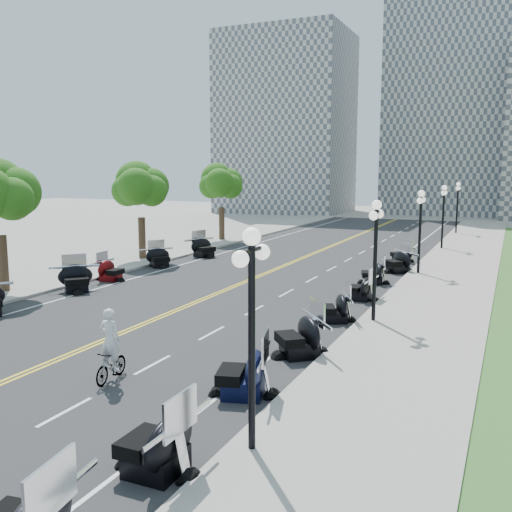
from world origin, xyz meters
The scene contains 47 objects.
ground centered at (0.00, 0.00, 0.00)m, with size 160.00×160.00×0.00m, color gray.
road centered at (0.00, 10.00, 0.00)m, with size 16.00×90.00×0.01m, color #333335.
centerline_yellow_a centered at (-0.12, 10.00, 0.01)m, with size 0.12×90.00×0.00m, color yellow.
centerline_yellow_b centered at (0.12, 10.00, 0.01)m, with size 0.12×90.00×0.00m, color yellow.
edge_line_north centered at (6.40, 10.00, 0.01)m, with size 0.12×90.00×0.00m, color white.
edge_line_south centered at (-6.40, 10.00, 0.01)m, with size 0.12×90.00×0.00m, color white.
lane_dash_4 centered at (3.20, -8.00, 0.01)m, with size 0.12×2.00×0.00m, color white.
lane_dash_5 centered at (3.20, -4.00, 0.01)m, with size 0.12×2.00×0.00m, color white.
lane_dash_6 centered at (3.20, 0.00, 0.01)m, with size 0.12×2.00×0.00m, color white.
lane_dash_7 centered at (3.20, 4.00, 0.01)m, with size 0.12×2.00×0.00m, color white.
lane_dash_8 centered at (3.20, 8.00, 0.01)m, with size 0.12×2.00×0.00m, color white.
lane_dash_9 centered at (3.20, 12.00, 0.01)m, with size 0.12×2.00×0.00m, color white.
lane_dash_10 centered at (3.20, 16.00, 0.01)m, with size 0.12×2.00×0.00m, color white.
lane_dash_11 centered at (3.20, 20.00, 0.01)m, with size 0.12×2.00×0.00m, color white.
lane_dash_12 centered at (3.20, 24.00, 0.01)m, with size 0.12×2.00×0.00m, color white.
lane_dash_13 centered at (3.20, 28.00, 0.01)m, with size 0.12×2.00×0.00m, color white.
lane_dash_14 centered at (3.20, 32.00, 0.01)m, with size 0.12×2.00×0.00m, color white.
lane_dash_15 centered at (3.20, 36.00, 0.01)m, with size 0.12×2.00×0.00m, color white.
lane_dash_16 centered at (3.20, 40.00, 0.01)m, with size 0.12×2.00×0.00m, color white.
lane_dash_17 centered at (3.20, 44.00, 0.01)m, with size 0.12×2.00×0.00m, color white.
lane_dash_18 centered at (3.20, 48.00, 0.01)m, with size 0.12×2.00×0.00m, color white.
lane_dash_19 centered at (3.20, 52.00, 0.01)m, with size 0.12×2.00×0.00m, color white.
sidewalk_north centered at (10.50, 10.00, 0.07)m, with size 5.00×90.00×0.15m, color #9E9991.
sidewalk_south centered at (-10.50, 10.00, 0.07)m, with size 5.00×90.00×0.15m, color #9E9991.
distant_block_a centered at (-18.00, 62.00, 13.00)m, with size 18.00×14.00×26.00m, color gray.
distant_block_b centered at (4.00, 68.00, 15.00)m, with size 16.00×12.00×30.00m, color gray.
street_lamp_1 centered at (8.60, -8.00, 2.60)m, with size 0.50×1.20×4.90m, color black, non-canonical shape.
street_lamp_2 centered at (8.60, 4.00, 2.60)m, with size 0.50×1.20×4.90m, color black, non-canonical shape.
street_lamp_3 centered at (8.60, 16.00, 2.60)m, with size 0.50×1.20×4.90m, color black, non-canonical shape.
street_lamp_4 centered at (8.60, 28.00, 2.60)m, with size 0.50×1.20×4.90m, color black, non-canonical shape.
street_lamp_5 centered at (8.60, 40.00, 2.60)m, with size 0.50×1.20×4.90m, color black, non-canonical shape.
tree_3 centered at (-10.00, 14.00, 4.75)m, with size 4.80×4.80×9.20m, color #235619, non-canonical shape.
tree_4 centered at (-10.00, 26.00, 4.75)m, with size 4.80×4.80×9.20m, color #235619, non-canonical shape.
motorcycle_n_3 centered at (7.11, -9.56, 0.75)m, with size 2.16×2.16×1.51m, color black, non-canonical shape.
motorcycle_n_4 centered at (6.99, -5.10, 0.77)m, with size 2.19×2.19×1.53m, color black, non-canonical shape.
motorcycle_n_5 centered at (7.25, -1.21, 0.78)m, with size 2.24×2.24×1.57m, color black, non-canonical shape.
motorcycle_n_6 centered at (7.06, 3.59, 0.67)m, with size 1.92×1.92×1.34m, color black, non-canonical shape.
motorcycle_n_7 centered at (7.08, 7.99, 0.66)m, with size 1.90×1.90×1.33m, color black, non-canonical shape.
motorcycle_n_8 centered at (6.71, 12.24, 0.67)m, with size 1.93×1.93×1.35m, color black, non-canonical shape.
motorcycle_n_9 centered at (7.30, 16.32, 0.77)m, with size 2.19×2.19×1.53m, color black, non-canonical shape.
motorcycle_n_10 centered at (6.81, 20.38, 0.67)m, with size 1.92×1.92×1.34m, color black, non-canonical shape.
motorcycle_s_6 centered at (-6.86, 3.76, 0.77)m, with size 2.21×2.21×1.55m, color black, non-canonical shape.
motorcycle_s_7 centered at (-7.15, 6.93, 0.67)m, with size 1.92×1.92×1.34m, color #590A0C, non-canonical shape.
motorcycle_s_8 centered at (-7.22, 11.94, 0.70)m, with size 2.00×2.00×1.40m, color black, non-canonical shape.
motorcycle_s_9 centered at (-6.72, 16.94, 0.77)m, with size 2.21×2.21×1.55m, color black, non-canonical shape.
bicycle centered at (2.89, -5.69, 0.49)m, with size 0.46×1.63×0.98m, color #A51414.
cyclist_rider centered at (2.89, -5.69, 1.93)m, with size 0.69×0.45×1.90m, color white.
Camera 1 is at (13.59, -18.84, 6.30)m, focal length 40.00 mm.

